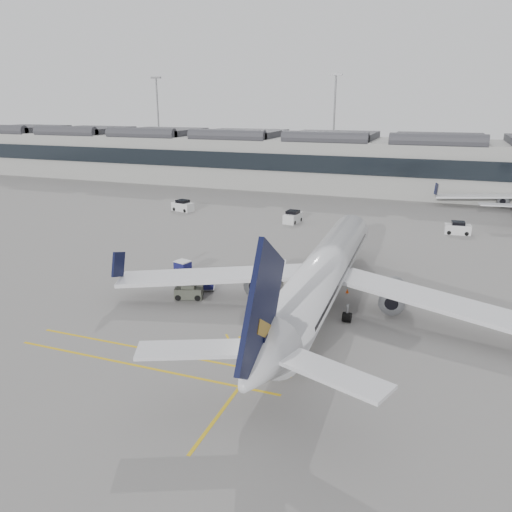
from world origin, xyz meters
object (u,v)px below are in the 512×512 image
(airliner_main, at_px, (322,275))
(ramp_agent_b, at_px, (259,287))
(belt_loader, at_px, (302,283))
(pushback_tug, at_px, (189,292))
(ramp_agent_a, at_px, (269,270))
(baggage_cart_a, at_px, (207,282))

(airliner_main, bearing_deg, ramp_agent_b, 166.40)
(airliner_main, xyz_separation_m, ramp_agent_b, (-6.81, 1.46, -2.64))
(airliner_main, distance_m, ramp_agent_b, 7.45)
(belt_loader, distance_m, pushback_tug, 11.81)
(ramp_agent_b, height_order, pushback_tug, ramp_agent_b)
(belt_loader, height_order, pushback_tug, belt_loader)
(ramp_agent_b, bearing_deg, ramp_agent_a, -111.94)
(pushback_tug, bearing_deg, baggage_cart_a, 57.23)
(airliner_main, xyz_separation_m, pushback_tug, (-13.05, -1.82, -2.75))
(pushback_tug, bearing_deg, airliner_main, -10.59)
(airliner_main, relative_size, ramp_agent_a, 24.91)
(baggage_cart_a, bearing_deg, belt_loader, -0.54)
(belt_loader, bearing_deg, ramp_agent_a, 157.04)
(pushback_tug, bearing_deg, belt_loader, 15.00)
(belt_loader, xyz_separation_m, pushback_tug, (-9.84, -6.52, 0.08))
(airliner_main, height_order, ramp_agent_b, airliner_main)
(airliner_main, distance_m, baggage_cart_a, 12.66)
(ramp_agent_a, height_order, pushback_tug, ramp_agent_a)
(airliner_main, height_order, baggage_cart_a, airliner_main)
(airliner_main, distance_m, belt_loader, 6.35)
(belt_loader, distance_m, baggage_cart_a, 9.95)
(airliner_main, xyz_separation_m, baggage_cart_a, (-12.37, 0.84, -2.53))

